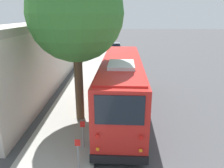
{
  "coord_description": "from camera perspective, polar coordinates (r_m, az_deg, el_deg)",
  "views": [
    {
      "loc": [
        -13.15,
        0.69,
        6.02
      ],
      "look_at": [
        1.51,
        0.81,
        1.3
      ],
      "focal_mm": 35.0,
      "sensor_mm": 36.0,
      "label": 1
    }
  ],
  "objects": [
    {
      "name": "parked_sedan_tan",
      "position": [
        26.77,
        0.96,
        6.16
      ],
      "size": [
        4.27,
        1.91,
        1.28
      ],
      "rotation": [
        0.0,
        0.0,
        0.05
      ],
      "color": "tan",
      "rests_on": "ground"
    },
    {
      "name": "sign_post_near",
      "position": [
        9.05,
        -8.84,
        -17.48
      ],
      "size": [
        0.06,
        0.22,
        1.29
      ],
      "color": "gray",
      "rests_on": "sidewalk_slab"
    },
    {
      "name": "sign_post_far",
      "position": [
        10.22,
        -7.59,
        -12.83
      ],
      "size": [
        0.06,
        0.22,
        1.32
      ],
      "color": "gray",
      "rests_on": "sidewalk_slab"
    },
    {
      "name": "curb_strip",
      "position": [
        14.46,
        -3.05,
        -6.46
      ],
      "size": [
        80.0,
        0.14,
        0.15
      ],
      "primitive_type": "cube",
      "color": "gray",
      "rests_on": "ground"
    },
    {
      "name": "shuttle_bus",
      "position": [
        13.59,
        2.47,
        0.39
      ],
      "size": [
        11.41,
        2.91,
        3.62
      ],
      "rotation": [
        0.0,
        0.0,
        -0.05
      ],
      "color": "red",
      "rests_on": "ground"
    },
    {
      "name": "street_tree",
      "position": [
        12.01,
        -9.49,
        19.27
      ],
      "size": [
        4.99,
        4.99,
        9.13
      ],
      "color": "brown",
      "rests_on": "sidewalk_slab"
    },
    {
      "name": "fire_hydrant",
      "position": [
        20.42,
        -3.05,
        2.3
      ],
      "size": [
        0.22,
        0.22,
        0.81
      ],
      "color": "red",
      "rests_on": "sidewalk_slab"
    },
    {
      "name": "parked_sedan_gray",
      "position": [
        38.1,
        0.99,
        9.69
      ],
      "size": [
        4.32,
        1.86,
        1.3
      ],
      "rotation": [
        0.0,
        0.0,
        -0.02
      ],
      "color": "slate",
      "rests_on": "ground"
    },
    {
      "name": "ground_plane",
      "position": [
        14.48,
        3.18,
        -6.75
      ],
      "size": [
        160.0,
        160.0,
        0.0
      ],
      "primitive_type": "plane",
      "color": "#474749"
    },
    {
      "name": "parked_sedan_black",
      "position": [
        32.07,
        1.04,
        8.13
      ],
      "size": [
        4.5,
        1.9,
        1.3
      ],
      "rotation": [
        0.0,
        0.0,
        -0.07
      ],
      "color": "black",
      "rests_on": "ground"
    },
    {
      "name": "sidewalk_slab",
      "position": [
        14.66,
        -9.65,
        -6.35
      ],
      "size": [
        80.0,
        3.21,
        0.15
      ],
      "primitive_type": "cube",
      "color": "#A3A099",
      "rests_on": "ground"
    },
    {
      "name": "building_backdrop",
      "position": [
        22.49,
        -20.66,
        7.72
      ],
      "size": [
        25.34,
        6.61,
        5.39
      ],
      "color": "beige",
      "rests_on": "ground"
    }
  ]
}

